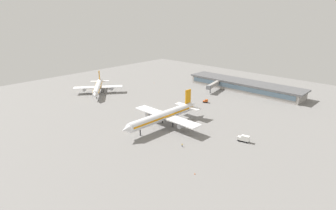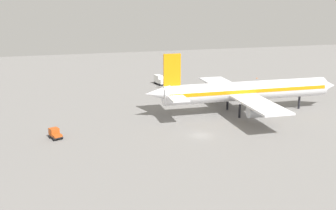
{
  "view_description": "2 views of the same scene",
  "coord_description": "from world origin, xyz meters",
  "px_view_note": "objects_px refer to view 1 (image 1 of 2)",
  "views": [
    {
      "loc": [
        -112.36,
        118.42,
        59.98
      ],
      "look_at": [
        -2.62,
        1.38,
        5.44
      ],
      "focal_mm": 29.69,
      "sensor_mm": 36.0,
      "label": 1
    },
    {
      "loc": [
        83.98,
        -31.76,
        30.98
      ],
      "look_at": [
        -11.82,
        -4.44,
        4.51
      ],
      "focal_mm": 44.55,
      "sensor_mm": 36.0,
      "label": 2
    }
  ],
  "objects_px": {
    "airplane_taxiing": "(98,87)",
    "airplane_at_gate": "(164,116)",
    "ground_crew_worker": "(182,145)",
    "baggage_tug": "(206,101)",
    "safety_cone_mid_apron": "(195,174)",
    "catering_truck": "(244,139)",
    "safety_cone_near_gate": "(154,83)"
  },
  "relations": [
    {
      "from": "airplane_at_gate",
      "to": "airplane_taxiing",
      "type": "xyz_separation_m",
      "value": [
        80.85,
        -11.69,
        -1.01
      ]
    },
    {
      "from": "safety_cone_near_gate",
      "to": "safety_cone_mid_apron",
      "type": "xyz_separation_m",
      "value": [
        -114.0,
        88.43,
        0.0
      ]
    },
    {
      "from": "airplane_at_gate",
      "to": "ground_crew_worker",
      "type": "xyz_separation_m",
      "value": [
        -23.11,
        11.6,
        -5.24
      ]
    },
    {
      "from": "catering_truck",
      "to": "safety_cone_mid_apron",
      "type": "bearing_deg",
      "value": 78.68
    },
    {
      "from": "airplane_at_gate",
      "to": "safety_cone_mid_apron",
      "type": "bearing_deg",
      "value": 59.4
    },
    {
      "from": "airplane_taxiing",
      "to": "ground_crew_worker",
      "type": "xyz_separation_m",
      "value": [
        -103.96,
        23.29,
        -4.23
      ]
    },
    {
      "from": "airplane_taxiing",
      "to": "catering_truck",
      "type": "bearing_deg",
      "value": 38.92
    },
    {
      "from": "airplane_at_gate",
      "to": "safety_cone_near_gate",
      "type": "distance_m",
      "value": 95.87
    },
    {
      "from": "airplane_taxiing",
      "to": "airplane_at_gate",
      "type": "bearing_deg",
      "value": 30.23
    },
    {
      "from": "catering_truck",
      "to": "baggage_tug",
      "type": "xyz_separation_m",
      "value": [
        48.97,
        -36.88,
        -0.54
      ]
    },
    {
      "from": "airplane_at_gate",
      "to": "airplane_taxiing",
      "type": "relative_size",
      "value": 1.43
    },
    {
      "from": "airplane_at_gate",
      "to": "baggage_tug",
      "type": "distance_m",
      "value": 50.37
    },
    {
      "from": "airplane_taxiing",
      "to": "safety_cone_near_gate",
      "type": "bearing_deg",
      "value": 118.96
    },
    {
      "from": "catering_truck",
      "to": "safety_cone_near_gate",
      "type": "distance_m",
      "value": 124.28
    },
    {
      "from": "baggage_tug",
      "to": "ground_crew_worker",
      "type": "xyz_separation_m",
      "value": [
        -30.62,
        61.16,
        -0.31
      ]
    },
    {
      "from": "catering_truck",
      "to": "airplane_at_gate",
      "type": "bearing_deg",
      "value": 5.36
    },
    {
      "from": "catering_truck",
      "to": "safety_cone_near_gate",
      "type": "bearing_deg",
      "value": -35.37
    },
    {
      "from": "catering_truck",
      "to": "safety_cone_mid_apron",
      "type": "distance_m",
      "value": 38.47
    },
    {
      "from": "airplane_taxiing",
      "to": "catering_truck",
      "type": "height_order",
      "value": "airplane_taxiing"
    },
    {
      "from": "safety_cone_mid_apron",
      "to": "catering_truck",
      "type": "bearing_deg",
      "value": -89.66
    },
    {
      "from": "airplane_taxiing",
      "to": "catering_truck",
      "type": "distance_m",
      "value": 122.35
    },
    {
      "from": "ground_crew_worker",
      "to": "baggage_tug",
      "type": "bearing_deg",
      "value": 42.27
    },
    {
      "from": "catering_truck",
      "to": "baggage_tug",
      "type": "distance_m",
      "value": 61.31
    },
    {
      "from": "baggage_tug",
      "to": "ground_crew_worker",
      "type": "bearing_deg",
      "value": -85.83
    },
    {
      "from": "airplane_taxiing",
      "to": "catering_truck",
      "type": "xyz_separation_m",
      "value": [
        -122.3,
        -0.99,
        -3.38
      ]
    },
    {
      "from": "catering_truck",
      "to": "ground_crew_worker",
      "type": "relative_size",
      "value": 3.51
    },
    {
      "from": "airplane_at_gate",
      "to": "safety_cone_near_gate",
      "type": "height_order",
      "value": "airplane_at_gate"
    },
    {
      "from": "airplane_taxiing",
      "to": "ground_crew_worker",
      "type": "height_order",
      "value": "airplane_taxiing"
    },
    {
      "from": "ground_crew_worker",
      "to": "safety_cone_near_gate",
      "type": "height_order",
      "value": "ground_crew_worker"
    },
    {
      "from": "airplane_taxiing",
      "to": "baggage_tug",
      "type": "relative_size",
      "value": 10.44
    },
    {
      "from": "ground_crew_worker",
      "to": "safety_cone_mid_apron",
      "type": "xyz_separation_m",
      "value": [
        -18.57,
        14.16,
        -0.55
      ]
    },
    {
      "from": "catering_truck",
      "to": "safety_cone_near_gate",
      "type": "relative_size",
      "value": 9.78
    }
  ]
}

